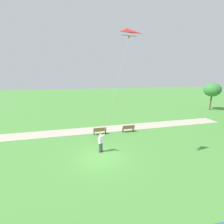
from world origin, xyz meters
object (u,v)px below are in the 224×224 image
(person_kite_flyer, at_px, (101,141))
(flying_kite, at_px, (127,36))
(tree_lakeside_far, at_px, (212,90))
(park_bench_far_walkway, at_px, (128,128))
(park_bench_near_walkway, at_px, (100,130))

(person_kite_flyer, xyz_separation_m, flying_kite, (1.98, 1.67, 8.45))
(person_kite_flyer, bearing_deg, tree_lakeside_far, 119.22)
(tree_lakeside_far, bearing_deg, person_kite_flyer, -60.78)
(park_bench_far_walkway, relative_size, tree_lakeside_far, 0.30)
(tree_lakeside_far, bearing_deg, flying_kite, -55.14)
(person_kite_flyer, relative_size, park_bench_far_walkway, 1.20)
(person_kite_flyer, xyz_separation_m, park_bench_near_walkway, (-4.25, 0.45, -0.54))
(park_bench_far_walkway, bearing_deg, tree_lakeside_far, 113.90)
(person_kite_flyer, distance_m, park_bench_far_walkway, 5.94)
(park_bench_near_walkway, bearing_deg, person_kite_flyer, -6.02)
(person_kite_flyer, height_order, tree_lakeside_far, tree_lakeside_far)
(flying_kite, relative_size, park_bench_near_walkway, 5.34)
(flying_kite, bearing_deg, person_kite_flyer, -139.81)
(park_bench_near_walkway, relative_size, park_bench_far_walkway, 1.00)
(person_kite_flyer, distance_m, park_bench_near_walkway, 4.31)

